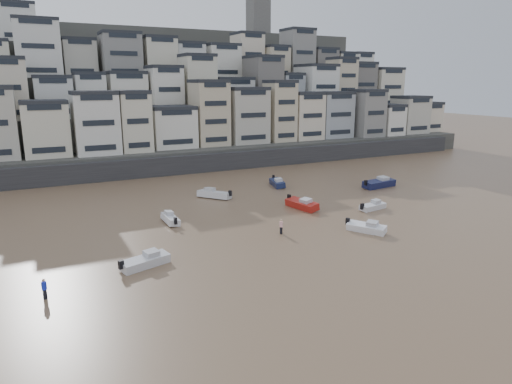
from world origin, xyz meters
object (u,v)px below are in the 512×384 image
boat_g (379,182)px  person_pink (281,227)px  boat_i (277,182)px  person_blue (44,289)px  boat_e (302,203)px  boat_h (214,193)px  boat_d (373,205)px  boat_b (366,227)px  boat_f (170,218)px  boat_j (145,260)px

boat_g → person_pink: size_ratio=3.90×
boat_i → person_blue: person_blue is taller
boat_e → boat_h: 14.05m
boat_d → person_blue: bearing=-177.1°
boat_b → person_blue: 34.53m
boat_i → boat_d: (4.67, -18.68, -0.12)m
boat_b → boat_f: bearing=-155.7°
boat_b → person_pink: (-9.24, 3.96, 0.20)m
boat_i → boat_b: boat_i is taller
person_blue → boat_d: bearing=12.1°
boat_g → boat_h: 27.85m
boat_h → boat_b: bearing=164.4°
person_blue → person_pink: (25.24, 5.64, 0.00)m
boat_b → person_pink: bearing=-143.5°
person_pink → boat_h: bearing=92.2°
boat_h → boat_e: bearing=179.3°
boat_f → boat_e: bearing=-95.3°
boat_f → boat_g: bearing=-84.2°
boat_g → boat_h: size_ratio=1.18×
boat_d → boat_j: 33.37m
boat_e → boat_i: bearing=154.7°
boat_d → boat_g: bearing=36.2°
boat_g → boat_b: boat_g is taller
boat_g → person_blue: 55.21m
boat_g → boat_j: 45.90m
boat_e → boat_d: size_ratio=1.27×
boat_g → person_pink: bearing=-160.3°
boat_e → boat_j: (-24.35, -10.84, -0.08)m
boat_i → boat_h: (-12.50, -2.80, 0.04)m
boat_i → boat_f: bearing=-46.7°
boat_f → person_blue: person_blue is taller
boat_f → boat_i: (22.04, 12.09, 0.11)m
boat_j → boat_b: bearing=-20.8°
person_blue → boat_h: bearing=45.4°
boat_e → boat_b: size_ratio=1.18×
boat_e → person_pink: 11.38m
boat_d → person_blue: size_ratio=2.64×
boat_d → person_pink: 16.75m
boat_i → boat_d: bearing=28.6°
boat_j → person_blue: 9.32m
boat_f → boat_h: (9.54, 9.30, 0.14)m
boat_g → boat_e: bearing=-171.2°
boat_g → boat_b: 24.61m
boat_i → boat_d: boat_i is taller
boat_i → boat_b: 26.07m
boat_b → boat_d: bearing=105.1°
boat_f → boat_h: 13.32m
boat_f → person_blue: size_ratio=2.70×
boat_g → boat_b: bearing=-142.0°
boat_d → boat_f: bearing=157.0°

